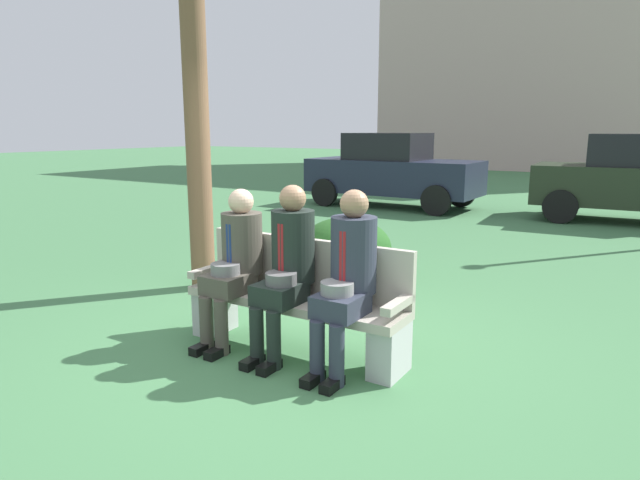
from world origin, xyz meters
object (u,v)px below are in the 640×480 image
object	(u,v)px
seated_man_right	(348,273)
shrub_near_bench	(346,246)
seated_man_middle	(287,263)
building_backdrop	(564,15)
parked_car_near	(392,170)
seated_man_left	(235,259)
park_bench	(298,299)

from	to	relation	value
seated_man_right	shrub_near_bench	world-z (taller)	seated_man_right
seated_man_middle	building_backdrop	bearing A→B (deg)	94.83
seated_man_middle	seated_man_right	bearing A→B (deg)	-0.05
shrub_near_bench	parked_car_near	bearing A→B (deg)	109.59
seated_man_middle	seated_man_right	distance (m)	0.54
seated_man_left	shrub_near_bench	xyz separation A→B (m)	(-0.29, 2.40, -0.36)
seated_man_left	seated_man_middle	size ratio (longest dim) A/B	0.96
seated_man_left	seated_man_right	bearing A→B (deg)	0.29
park_bench	shrub_near_bench	xyz separation A→B (m)	(-0.82, 2.26, -0.07)
seated_man_left	seated_man_right	distance (m)	1.06
seated_man_middle	parked_car_near	world-z (taller)	parked_car_near
shrub_near_bench	building_backdrop	size ratio (longest dim) A/B	0.07
park_bench	shrub_near_bench	size ratio (longest dim) A/B	1.67
parked_car_near	shrub_near_bench	bearing A→B (deg)	-70.41
seated_man_right	building_backdrop	bearing A→B (deg)	96.12
building_backdrop	seated_man_left	bearing A→B (deg)	-86.40
building_backdrop	seated_man_middle	bearing A→B (deg)	-85.17
park_bench	parked_car_near	xyz separation A→B (m)	(-2.92, 8.16, 0.42)
parked_car_near	seated_man_middle	bearing A→B (deg)	-70.67
seated_man_middle	building_backdrop	world-z (taller)	building_backdrop
shrub_near_bench	parked_car_near	xyz separation A→B (m)	(-2.10, 5.89, 0.48)
park_bench	building_backdrop	distance (m)	24.71
seated_man_left	parked_car_near	size ratio (longest dim) A/B	0.33
building_backdrop	seated_man_right	bearing A→B (deg)	-83.88
park_bench	seated_man_middle	world-z (taller)	seated_man_middle
building_backdrop	park_bench	bearing A→B (deg)	-85.11
park_bench	seated_man_left	size ratio (longest dim) A/B	1.47
seated_man_middle	building_backdrop	xyz separation A→B (m)	(-2.03, 23.95, 5.90)
park_bench	seated_man_right	bearing A→B (deg)	-13.53
parked_car_near	seated_man_right	bearing A→B (deg)	-67.41
seated_man_right	building_backdrop	distance (m)	24.80
seated_man_middle	seated_man_right	size ratio (longest dim) A/B	1.00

